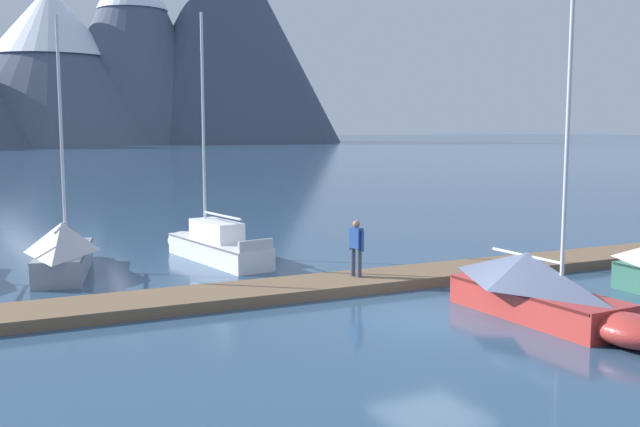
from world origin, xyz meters
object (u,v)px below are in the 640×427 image
Objects in this scene: sailboat_mid_dock_port at (214,244)px; sailboat_mid_dock_starboard at (543,290)px; person_on_dock at (356,245)px.

sailboat_mid_dock_port reaches higher than sailboat_mid_dock_starboard.
sailboat_mid_dock_port is at bearing 111.13° from sailboat_mid_dock_starboard.
sailboat_mid_dock_starboard is at bearing -68.20° from person_on_dock.
person_on_dock is (-2.16, 5.39, 0.51)m from sailboat_mid_dock_starboard.
sailboat_mid_dock_starboard is (4.45, -11.52, 0.19)m from sailboat_mid_dock_port.
sailboat_mid_dock_port is 6.57m from person_on_dock.
sailboat_mid_dock_starboard is 4.86× the size of person_on_dock.
person_on_dock is (2.29, -6.12, 0.70)m from sailboat_mid_dock_port.
sailboat_mid_dock_port reaches higher than person_on_dock.
sailboat_mid_dock_starboard reaches higher than person_on_dock.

